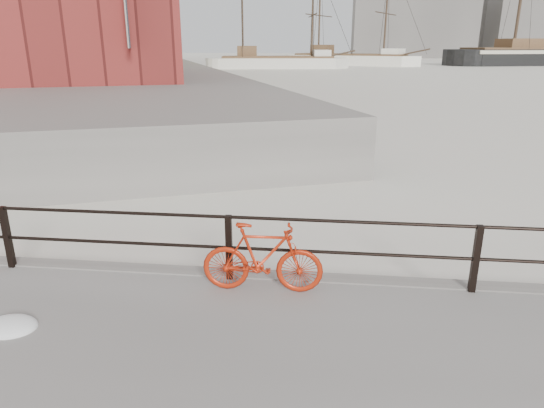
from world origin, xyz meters
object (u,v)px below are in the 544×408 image
(bicycle, at_px, (262,258))
(workboat_far, at_px, (59,78))
(workboat_near, at_px, (66,89))
(schooner_mid, at_px, (349,65))
(schooner_left, at_px, (277,68))

(bicycle, height_order, workboat_far, workboat_far)
(workboat_near, distance_m, workboat_far, 14.80)
(schooner_mid, distance_m, workboat_near, 57.60)
(schooner_mid, xyz_separation_m, workboat_near, (-25.89, -51.45, 0.00))
(bicycle, relative_size, workboat_far, 0.15)
(schooner_mid, distance_m, schooner_left, 17.71)
(bicycle, distance_m, workboat_far, 55.08)
(schooner_left, bearing_deg, workboat_far, -139.24)
(workboat_near, xyz_separation_m, workboat_far, (-7.71, 12.63, 0.00))
(workboat_near, bearing_deg, schooner_left, 32.26)
(bicycle, xyz_separation_m, workboat_near, (-21.56, 34.02, -0.86))
(bicycle, height_order, workboat_near, workboat_near)
(bicycle, xyz_separation_m, schooner_left, (-7.31, 72.13, -0.86))
(schooner_left, xyz_separation_m, workboat_near, (-14.25, -38.11, 0.00))
(schooner_mid, height_order, schooner_left, schooner_mid)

